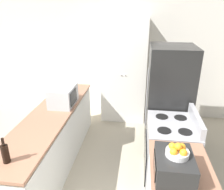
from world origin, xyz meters
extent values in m
cube|color=silver|center=(0.00, 3.39, 1.30)|extent=(7.00, 0.06, 2.60)
cube|color=silver|center=(-0.86, 1.43, 0.41)|extent=(0.58, 2.60, 0.81)
cube|color=#9E6B51|center=(-0.86, 1.43, 0.86)|extent=(0.60, 2.65, 0.04)
cube|color=#9E6B51|center=(0.86, 0.52, 0.86)|extent=(0.60, 0.84, 0.04)
cube|color=white|center=(0.09, 3.11, 1.07)|extent=(0.92, 0.45, 2.13)
sphere|color=#B2B2B7|center=(0.05, 2.88, 1.07)|extent=(0.03, 0.03, 0.03)
sphere|color=#B2B2B7|center=(0.13, 2.88, 1.07)|extent=(0.03, 0.03, 0.03)
cube|color=#9E9EA3|center=(0.88, 1.35, 0.44)|extent=(0.64, 0.78, 0.88)
cube|color=black|center=(0.55, 1.35, 0.33)|extent=(0.02, 0.69, 0.48)
cube|color=#9E9EA3|center=(1.17, 1.35, 0.96)|extent=(0.06, 0.74, 0.16)
cylinder|color=black|center=(0.75, 1.16, 0.89)|extent=(0.17, 0.17, 0.01)
cylinder|color=black|center=(0.75, 1.54, 0.89)|extent=(0.17, 0.17, 0.01)
cylinder|color=black|center=(1.01, 1.16, 0.89)|extent=(0.17, 0.17, 0.01)
cylinder|color=black|center=(1.01, 1.54, 0.89)|extent=(0.17, 0.17, 0.01)
cube|color=black|center=(0.90, 2.15, 0.89)|extent=(0.69, 0.74, 1.78)
cylinder|color=gray|center=(0.54, 1.95, 0.98)|extent=(0.02, 0.02, 0.98)
cube|color=#B2B2B7|center=(-0.76, 1.77, 1.03)|extent=(0.35, 0.50, 0.29)
cube|color=black|center=(-0.58, 1.73, 1.03)|extent=(0.01, 0.31, 0.21)
cylinder|color=black|center=(-0.87, 0.35, 0.98)|extent=(0.07, 0.07, 0.19)
cylinder|color=black|center=(-0.87, 0.35, 1.12)|extent=(0.03, 0.03, 0.08)
cube|color=black|center=(0.75, 0.36, 1.00)|extent=(0.33, 0.43, 0.23)
cube|color=black|center=(0.58, 0.36, 1.00)|extent=(0.01, 0.30, 0.14)
cylinder|color=silver|center=(0.77, 0.37, 1.14)|extent=(0.20, 0.20, 0.05)
sphere|color=orange|center=(0.81, 0.41, 1.18)|extent=(0.07, 0.07, 0.07)
sphere|color=orange|center=(0.73, 0.41, 1.18)|extent=(0.07, 0.07, 0.07)
sphere|color=orange|center=(0.73, 0.33, 1.18)|extent=(0.07, 0.07, 0.07)
sphere|color=orange|center=(0.81, 0.33, 1.18)|extent=(0.07, 0.07, 0.07)
sphere|color=orange|center=(0.77, 0.37, 1.21)|extent=(0.07, 0.07, 0.07)
camera|label=1|loc=(0.41, -1.27, 2.33)|focal=35.00mm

